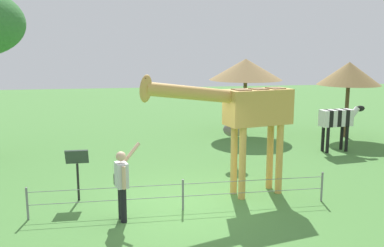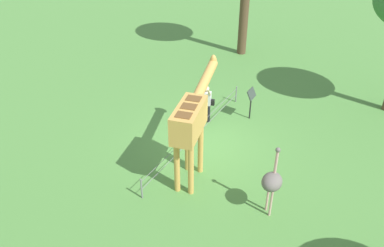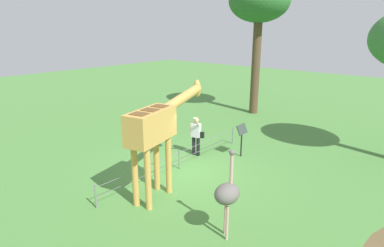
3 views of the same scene
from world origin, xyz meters
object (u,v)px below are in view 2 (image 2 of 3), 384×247
(visitor, at_px, (206,102))
(info_sign, at_px, (251,98))
(giraffe, at_px, (192,117))
(ostrich, at_px, (272,182))

(visitor, relative_size, info_sign, 1.30)
(giraffe, xyz_separation_m, ostrich, (-0.46, -2.80, -1.01))
(ostrich, bearing_deg, visitor, 47.67)
(ostrich, distance_m, info_sign, 5.30)
(info_sign, bearing_deg, giraffe, 175.87)
(giraffe, xyz_separation_m, info_sign, (4.22, -0.30, -1.23))
(ostrich, xyz_separation_m, info_sign, (4.67, 2.50, -0.23))
(giraffe, distance_m, visitor, 3.56)
(visitor, height_order, ostrich, ostrich)
(ostrich, bearing_deg, giraffe, 80.73)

